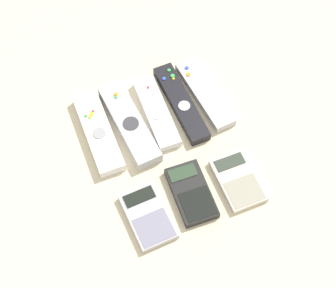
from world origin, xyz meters
The scene contains 9 objects.
ground_plane centered at (0.00, 0.00, 0.00)m, with size 3.00×3.00×0.00m, color beige.
remote_0 centered at (-0.12, 0.12, 0.01)m, with size 0.06×0.19×0.02m.
remote_1 centered at (-0.05, 0.12, 0.01)m, with size 0.06×0.20×0.03m.
remote_2 centered at (0.01, 0.12, 0.01)m, with size 0.06×0.17×0.02m.
remote_3 centered at (0.06, 0.12, 0.01)m, with size 0.04×0.20×0.02m.
remote_4 centered at (0.12, 0.12, 0.01)m, with size 0.06×0.18×0.02m.
calculator_0 centered at (-0.09, -0.08, 0.01)m, with size 0.07×0.12×0.01m.
calculator_1 centered at (0.00, -0.07, 0.01)m, with size 0.07×0.13×0.02m.
calculator_2 centered at (0.09, -0.08, 0.01)m, with size 0.07×0.12×0.01m.
Camera 1 is at (-0.22, -0.46, 0.96)m, focal length 60.00 mm.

